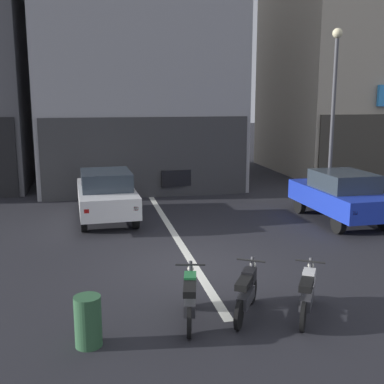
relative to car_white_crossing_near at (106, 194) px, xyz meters
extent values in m
plane|color=#232328|center=(1.88, -4.86, -0.89)|extent=(120.00, 120.00, 0.00)
cube|color=silver|center=(1.88, 1.14, -0.88)|extent=(0.20, 18.00, 0.01)
cube|color=#9E9EA3|center=(1.75, 8.24, 5.43)|extent=(8.56, 9.77, 12.63)
cube|color=#373739|center=(1.75, 3.30, 0.71)|extent=(8.21, 0.10, 3.20)
cube|color=#B2A893|center=(13.63, 8.24, 5.10)|extent=(8.51, 8.13, 11.97)
cylinder|color=black|center=(-0.82, 1.31, -0.57)|extent=(0.20, 0.65, 0.64)
cylinder|color=black|center=(0.72, 1.37, -0.57)|extent=(0.20, 0.65, 0.64)
cylinder|color=black|center=(-0.73, -1.29, -0.57)|extent=(0.20, 0.65, 0.64)
cylinder|color=black|center=(0.82, -1.23, -0.57)|extent=(0.20, 0.65, 0.64)
cube|color=silver|center=(0.00, 0.04, -0.14)|extent=(1.91, 4.16, 0.66)
cube|color=#2D3842|center=(0.00, -0.11, 0.47)|extent=(1.62, 2.02, 0.56)
cube|color=red|center=(-0.63, -2.01, -0.09)|extent=(0.14, 0.07, 0.12)
cube|color=red|center=(0.78, -1.95, -0.09)|extent=(0.14, 0.07, 0.12)
cylinder|color=black|center=(6.60, -0.45, -0.57)|extent=(0.19, 0.64, 0.64)
cylinder|color=black|center=(8.15, -0.42, -0.57)|extent=(0.19, 0.64, 0.64)
cylinder|color=black|center=(6.64, -3.05, -0.57)|extent=(0.19, 0.64, 0.64)
cube|color=#1E38BF|center=(7.39, -1.74, -0.14)|extent=(1.83, 4.13, 0.66)
cube|color=#2D3842|center=(7.40, -1.89, 0.47)|extent=(1.58, 2.00, 0.56)
cube|color=red|center=(6.73, -3.77, -0.09)|extent=(0.14, 0.06, 0.12)
cylinder|color=black|center=(3.86, 4.06, -0.57)|extent=(0.26, 0.66, 0.64)
cylinder|color=black|center=(2.32, 3.85, -0.57)|extent=(0.26, 0.66, 0.64)
cylinder|color=black|center=(3.52, 6.63, -0.57)|extent=(0.26, 0.66, 0.64)
cylinder|color=black|center=(1.99, 6.43, -0.57)|extent=(0.26, 0.66, 0.64)
cube|color=black|center=(2.92, 5.24, -0.14)|extent=(2.27, 4.29, 0.66)
cube|color=#2D3842|center=(2.90, 5.39, 0.47)|extent=(1.79, 2.15, 0.56)
cube|color=red|center=(3.36, 7.34, -0.09)|extent=(0.15, 0.08, 0.12)
cube|color=red|center=(1.96, 7.16, -0.09)|extent=(0.15, 0.08, 0.12)
cylinder|color=#47474C|center=(8.35, 0.84, 2.13)|extent=(0.14, 0.14, 6.03)
sphere|color=beige|center=(8.35, 0.84, 5.32)|extent=(0.36, 0.36, 0.36)
cylinder|color=black|center=(1.31, -7.14, -0.63)|extent=(0.19, 0.52, 0.52)
cylinder|color=black|center=(1.05, -8.26, -0.63)|extent=(0.19, 0.52, 0.52)
cube|color=#38383D|center=(1.17, -7.75, -0.52)|extent=(0.36, 0.76, 0.22)
cube|color=black|center=(1.13, -7.90, -0.17)|extent=(0.35, 0.63, 0.12)
cube|color=#1E7238|center=(1.23, -7.50, -0.19)|extent=(0.30, 0.40, 0.24)
cylinder|color=#4C4C51|center=(1.28, -7.29, -0.25)|extent=(0.12, 0.25, 0.70)
cylinder|color=black|center=(1.26, -7.36, 0.07)|extent=(0.54, 0.16, 0.04)
sphere|color=silver|center=(1.31, -7.16, -0.09)|extent=(0.12, 0.12, 0.12)
cylinder|color=black|center=(2.55, -7.17, -0.63)|extent=(0.33, 0.48, 0.52)
cylinder|color=black|center=(1.96, -8.16, -0.63)|extent=(0.33, 0.48, 0.52)
cube|color=#38383D|center=(2.22, -7.71, -0.52)|extent=(0.55, 0.73, 0.22)
cube|color=black|center=(2.14, -7.84, -0.17)|extent=(0.50, 0.63, 0.12)
cube|color=black|center=(2.36, -7.49, -0.19)|extent=(0.37, 0.42, 0.24)
cylinder|color=#4C4C51|center=(2.47, -7.30, -0.25)|extent=(0.18, 0.24, 0.70)
cylinder|color=black|center=(2.43, -7.37, 0.07)|extent=(0.49, 0.31, 0.04)
sphere|color=silver|center=(2.53, -7.19, -0.09)|extent=(0.12, 0.12, 0.12)
cylinder|color=black|center=(3.62, -7.46, -0.63)|extent=(0.33, 0.48, 0.52)
cylinder|color=black|center=(3.02, -8.45, -0.63)|extent=(0.33, 0.48, 0.52)
cube|color=#38383D|center=(3.29, -8.00, -0.52)|extent=(0.55, 0.73, 0.22)
cube|color=black|center=(3.21, -8.13, -0.17)|extent=(0.50, 0.63, 0.12)
cube|color=silver|center=(3.43, -7.78, -0.19)|extent=(0.37, 0.42, 0.24)
cylinder|color=#4C4C51|center=(3.54, -7.59, -0.25)|extent=(0.18, 0.24, 0.70)
cylinder|color=black|center=(3.50, -7.66, 0.07)|extent=(0.49, 0.31, 0.04)
sphere|color=silver|center=(3.61, -7.48, -0.09)|extent=(0.12, 0.12, 0.12)
cylinder|color=#2D5938|center=(-0.61, -8.19, -0.46)|extent=(0.44, 0.44, 0.85)
camera|label=1|loc=(-0.47, -15.59, 3.11)|focal=44.97mm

